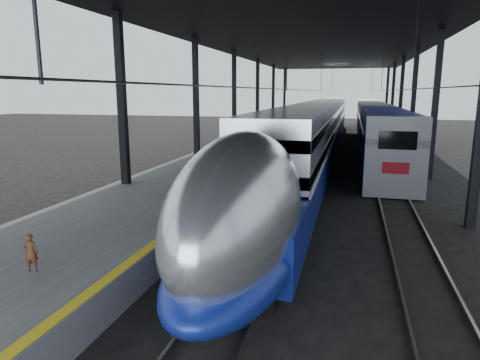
% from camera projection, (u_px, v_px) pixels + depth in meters
% --- Properties ---
extents(ground, '(160.00, 160.00, 0.00)m').
position_uv_depth(ground, '(205.00, 249.00, 14.98)').
color(ground, black).
rests_on(ground, ground).
extents(platform, '(6.00, 80.00, 1.00)m').
position_uv_depth(platform, '(245.00, 154.00, 34.70)').
color(platform, '#4C4C4F').
rests_on(platform, ground).
extents(yellow_strip, '(0.30, 80.00, 0.01)m').
position_uv_depth(yellow_strip, '(280.00, 148.00, 33.91)').
color(yellow_strip, gold).
rests_on(yellow_strip, platform).
extents(rails, '(6.52, 80.00, 0.16)m').
position_uv_depth(rails, '(346.00, 163.00, 32.81)').
color(rails, slate).
rests_on(rails, ground).
extents(canopy, '(18.00, 75.00, 9.47)m').
position_uv_depth(canopy, '(316.00, 41.00, 31.63)').
color(canopy, black).
rests_on(canopy, ground).
extents(tgv_train, '(3.16, 65.20, 4.53)m').
position_uv_depth(tgv_train, '(319.00, 130.00, 37.58)').
color(tgv_train, silver).
rests_on(tgv_train, ground).
extents(second_train, '(3.05, 56.05, 4.20)m').
position_uv_depth(second_train, '(373.00, 122.00, 47.18)').
color(second_train, navy).
rests_on(second_train, ground).
extents(child, '(0.41, 0.32, 0.97)m').
position_uv_depth(child, '(31.00, 252.00, 10.59)').
color(child, '#532D1B').
rests_on(child, platform).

